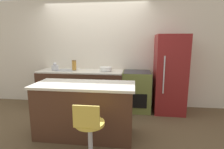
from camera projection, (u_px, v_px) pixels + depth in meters
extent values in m
plane|color=brown|center=(90.00, 113.00, 3.95)|extent=(14.00, 14.00, 0.00)
cube|color=silver|center=(96.00, 53.00, 4.37)|extent=(8.00, 0.06, 2.60)
cube|color=#4C2D1E|center=(81.00, 90.00, 4.23)|extent=(2.00, 0.63, 0.87)
cube|color=silver|center=(81.00, 71.00, 4.15)|extent=(2.00, 0.63, 0.03)
cube|color=#9EA3A8|center=(66.00, 70.00, 4.19)|extent=(0.44, 0.34, 0.01)
cube|color=#4C2D1E|center=(85.00, 111.00, 2.94)|extent=(1.59, 0.65, 0.86)
cube|color=silver|center=(84.00, 85.00, 2.86)|extent=(1.66, 0.69, 0.04)
cube|color=olive|center=(137.00, 91.00, 4.07)|extent=(0.63, 0.63, 0.90)
cube|color=black|center=(137.00, 101.00, 3.78)|extent=(0.44, 0.01, 0.32)
cube|color=#333338|center=(137.00, 72.00, 3.98)|extent=(0.60, 0.60, 0.01)
cube|color=maroon|center=(170.00, 74.00, 3.88)|extent=(0.65, 0.66, 1.74)
cube|color=silver|center=(164.00, 75.00, 3.56)|extent=(0.02, 0.02, 0.78)
cylinder|color=#B7B7BC|center=(90.00, 143.00, 2.29)|extent=(0.06, 0.06, 0.53)
cylinder|color=gold|center=(90.00, 123.00, 2.24)|extent=(0.38, 0.38, 0.04)
cube|color=gold|center=(86.00, 117.00, 2.05)|extent=(0.32, 0.02, 0.28)
cylinder|color=silver|center=(55.00, 68.00, 4.22)|extent=(0.17, 0.17, 0.11)
sphere|color=silver|center=(55.00, 64.00, 4.20)|extent=(0.09, 0.09, 0.09)
cylinder|color=white|center=(106.00, 69.00, 4.06)|extent=(0.28, 0.28, 0.09)
cylinder|color=#B77F33|center=(74.00, 66.00, 4.15)|extent=(0.10, 0.10, 0.22)
cylinder|color=brown|center=(74.00, 61.00, 4.13)|extent=(0.11, 0.11, 0.02)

